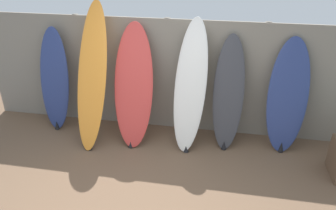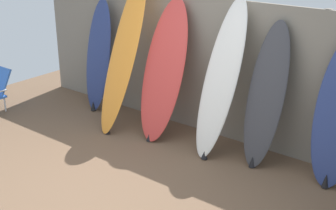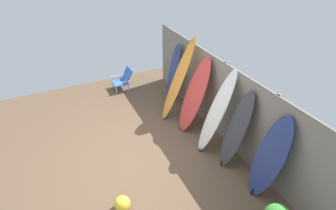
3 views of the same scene
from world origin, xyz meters
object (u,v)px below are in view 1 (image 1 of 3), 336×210
surfboard_navy_0 (55,80)px  surfboard_charcoal_4 (228,94)px  surfboard_navy_5 (288,97)px  surfboard_white_3 (190,87)px  surfboard_red_2 (134,86)px  surfboard_orange_1 (92,78)px

surfboard_navy_0 → surfboard_charcoal_4: bearing=-0.5°
surfboard_navy_0 → surfboard_navy_5: size_ratio=1.00×
surfboard_white_3 → surfboard_charcoal_4: (0.55, 0.09, -0.12)m
surfboard_navy_0 → surfboard_navy_5: bearing=0.5°
surfboard_white_3 → surfboard_charcoal_4: size_ratio=1.13×
surfboard_red_2 → surfboard_white_3: 0.84m
surfboard_orange_1 → surfboard_navy_5: 2.83m
surfboard_red_2 → surfboard_charcoal_4: bearing=4.6°
surfboard_orange_1 → surfboard_red_2: bearing=11.6°
surfboard_orange_1 → surfboard_navy_5: bearing=5.8°
surfboard_charcoal_4 → surfboard_red_2: bearing=-175.4°
surfboard_charcoal_4 → surfboard_navy_5: bearing=3.6°
surfboard_white_3 → surfboard_navy_5: bearing=5.8°
surfboard_white_3 → surfboard_navy_5: (1.38, 0.14, -0.12)m
surfboard_white_3 → surfboard_orange_1: bearing=-174.1°
surfboard_orange_1 → surfboard_red_2: (0.59, 0.12, -0.14)m
surfboard_white_3 → surfboard_charcoal_4: 0.57m
surfboard_orange_1 → surfboard_red_2: size_ratio=1.17×
surfboard_orange_1 → surfboard_white_3: 1.44m
surfboard_orange_1 → surfboard_charcoal_4: size_ratio=1.25×
surfboard_white_3 → surfboard_red_2: bearing=-178.3°
surfboard_orange_1 → surfboard_charcoal_4: bearing=6.7°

